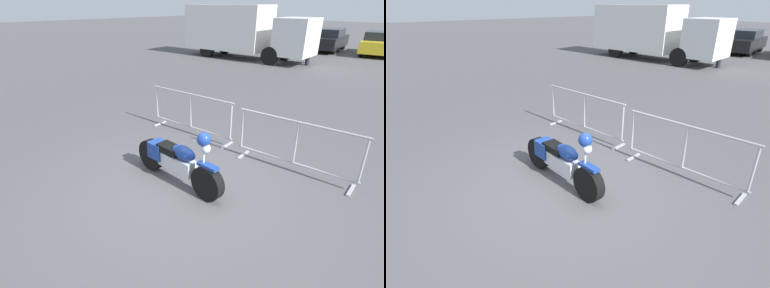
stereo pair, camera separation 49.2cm
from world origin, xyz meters
TOP-DOWN VIEW (x-y plane):
  - ground_plane at (0.00, 0.00)m, footprint 120.00×120.00m
  - motorcycle at (-0.22, 0.09)m, footprint 2.12×0.32m
  - crowd_barrier_near at (-1.60, 1.92)m, footprint 2.44×0.60m
  - crowd_barrier_far at (1.17, 1.92)m, footprint 2.44×0.60m
  - box_truck at (-7.55, 12.57)m, footprint 7.82×2.68m
  - parked_car_maroon at (-11.00, 19.68)m, footprint 2.26×4.44m
  - parked_car_tan at (-7.90, 19.18)m, footprint 2.24×4.40m
  - parked_car_black at (-4.80, 19.31)m, footprint 2.34×4.59m
  - parked_car_yellow at (-1.69, 19.61)m, footprint 2.27×4.47m
  - pedestrian at (-3.48, 13.09)m, footprint 0.43×0.43m

SIDE VIEW (x-z plane):
  - ground_plane at x=0.00m, z-range 0.00..0.00m
  - motorcycle at x=-0.22m, z-range -0.14..1.06m
  - crowd_barrier_near at x=-1.60m, z-range 0.02..1.09m
  - crowd_barrier_far at x=1.17m, z-range 0.02..1.09m
  - parked_car_tan at x=-7.90m, z-range 0.01..1.44m
  - parked_car_maroon at x=-11.00m, z-range 0.01..1.45m
  - parked_car_yellow at x=-1.69m, z-range 0.01..1.46m
  - parked_car_black at x=-4.80m, z-range 0.01..1.50m
  - pedestrian at x=-3.48m, z-range 0.07..1.76m
  - box_truck at x=-7.55m, z-range 0.15..3.13m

